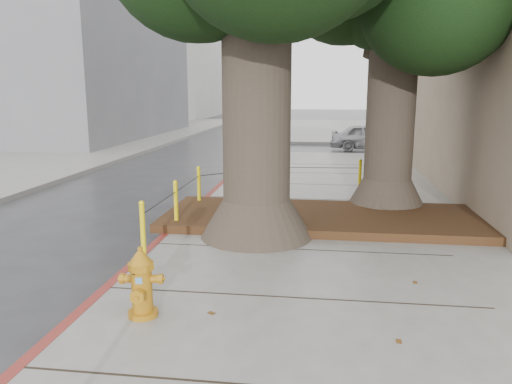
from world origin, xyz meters
TOP-DOWN VIEW (x-y plane):
  - ground at (0.00, 0.00)m, footprint 140.00×140.00m
  - sidewalk_far at (6.00, 30.00)m, footprint 16.00×20.00m
  - curb_red at (-2.00, 2.50)m, footprint 0.14×26.00m
  - planter_bed at (0.90, 3.90)m, footprint 6.40×2.60m
  - building_far_grey at (-15.00, 22.00)m, footprint 12.00×16.00m
  - building_far_white at (-17.00, 45.00)m, footprint 12.00×18.00m
  - bollard_ring at (-0.87, 4.38)m, footprint 3.79×5.39m
  - fire_hydrant at (-1.19, -0.77)m, footprint 0.45×0.41m
  - car_silver at (3.06, 17.74)m, footprint 3.78×1.70m
  - car_dark at (-10.50, 19.59)m, footprint 2.05×4.51m

SIDE VIEW (x-z plane):
  - ground at x=0.00m, z-range 0.00..0.00m
  - sidewalk_far at x=6.00m, z-range 0.00..0.15m
  - curb_red at x=-2.00m, z-range -0.01..0.15m
  - planter_bed at x=0.90m, z-range 0.15..0.31m
  - fire_hydrant at x=-1.19m, z-range 0.14..0.99m
  - car_silver at x=3.06m, z-range 0.00..1.26m
  - car_dark at x=-10.50m, z-range 0.00..1.28m
  - bollard_ring at x=-0.87m, z-range 0.19..1.14m
  - building_far_grey at x=-15.00m, z-range 0.00..12.00m
  - building_far_white at x=-17.00m, z-range 0.00..15.00m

